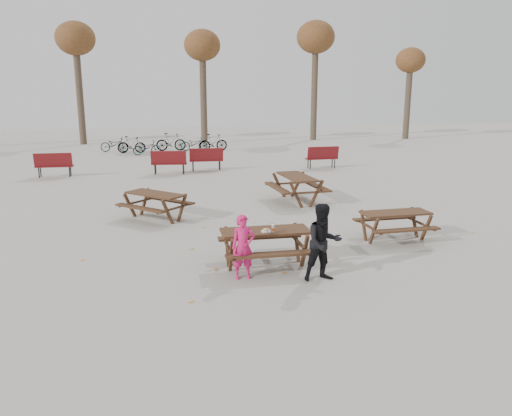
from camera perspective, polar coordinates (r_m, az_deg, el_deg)
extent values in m
plane|color=gray|center=(10.37, 1.06, -6.64)|extent=(80.00, 80.00, 0.00)
cube|color=#352313|center=(10.14, 1.08, -2.66)|extent=(1.80, 0.70, 0.05)
cube|color=#352313|center=(9.67, 1.82, -5.33)|extent=(1.80, 0.25, 0.05)
cube|color=#352313|center=(10.79, 0.41, -3.33)|extent=(1.80, 0.25, 0.05)
cylinder|color=#352313|center=(9.85, -2.85, -5.51)|extent=(0.08, 0.08, 0.73)
cylinder|color=#352313|center=(10.42, -3.33, -4.46)|extent=(0.08, 0.08, 0.73)
cylinder|color=#352313|center=(10.16, 5.58, -4.97)|extent=(0.08, 0.08, 0.73)
cylinder|color=#352313|center=(10.71, 4.67, -3.98)|extent=(0.08, 0.08, 0.73)
cube|color=white|center=(9.97, 1.17, -2.69)|extent=(0.18, 0.11, 0.03)
ellipsoid|color=tan|center=(9.95, 1.17, -2.46)|extent=(0.14, 0.06, 0.05)
cylinder|color=silver|center=(9.97, 1.96, -2.35)|extent=(0.06, 0.06, 0.15)
cylinder|color=#E4460C|center=(9.97, 1.96, -2.45)|extent=(0.07, 0.07, 0.05)
cylinder|color=white|center=(9.95, 1.97, -1.88)|extent=(0.03, 0.03, 0.02)
imported|color=#CF195F|center=(9.54, -1.48, -4.47)|extent=(0.47, 0.32, 1.26)
imported|color=black|center=(9.48, 7.71, -3.95)|extent=(0.77, 0.63, 1.50)
imported|color=black|center=(30.62, -15.86, 7.01)|extent=(1.68, 0.76, 0.85)
imported|color=black|center=(29.68, -14.05, 7.03)|extent=(1.64, 0.63, 0.96)
imported|color=black|center=(28.71, -12.38, 6.77)|extent=(1.63, 0.93, 0.81)
imported|color=black|center=(30.36, -9.70, 7.46)|extent=(1.75, 0.50, 1.05)
imported|color=black|center=(30.23, -7.08, 7.31)|extent=(1.59, 0.63, 0.82)
imported|color=black|center=(29.95, -4.91, 7.48)|extent=(1.73, 0.70, 1.01)
cylinder|color=#382B21|center=(35.38, -19.48, 11.98)|extent=(0.44, 0.44, 6.30)
ellipsoid|color=brown|center=(35.52, -19.95, 17.77)|extent=(2.52, 2.52, 2.14)
cylinder|color=#382B21|center=(34.17, -6.02, 12.33)|extent=(0.44, 0.44, 5.95)
ellipsoid|color=brown|center=(34.28, -6.16, 18.02)|extent=(2.38, 2.38, 2.02)
cylinder|color=#382B21|center=(36.73, 6.68, 12.93)|extent=(0.44, 0.44, 6.65)
ellipsoid|color=brown|center=(36.91, 6.84, 18.84)|extent=(2.66, 2.66, 2.26)
cylinder|color=#382B21|center=(38.97, 16.94, 11.44)|extent=(0.44, 0.44, 5.25)
ellipsoid|color=brown|center=(39.02, 17.25, 15.84)|extent=(2.10, 2.10, 1.79)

